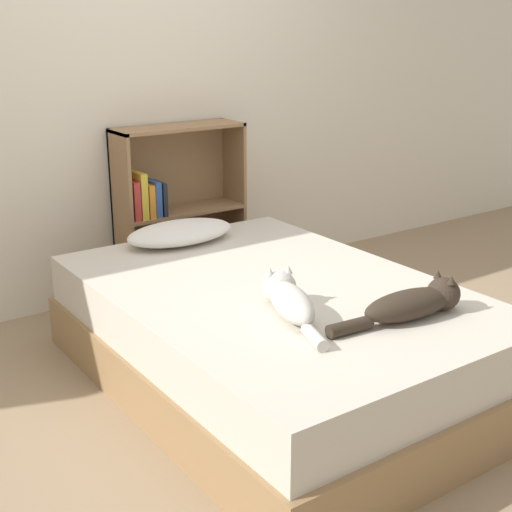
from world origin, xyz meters
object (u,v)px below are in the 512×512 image
(cat_dark, at_px, (415,303))
(bed, at_px, (275,336))
(pillow, at_px, (180,233))
(cat_light, at_px, (288,299))
(bookshelf, at_px, (173,207))

(cat_dark, bearing_deg, bed, 117.65)
(pillow, distance_m, cat_dark, 1.42)
(bed, xyz_separation_m, cat_light, (-0.15, -0.28, 0.30))
(cat_dark, bearing_deg, bookshelf, 96.14)
(cat_light, bearing_deg, bookshelf, 5.27)
(pillow, height_order, cat_dark, cat_dark)
(cat_dark, distance_m, bookshelf, 1.90)
(cat_light, distance_m, cat_dark, 0.50)
(bed, height_order, cat_dark, cat_dark)
(bed, bearing_deg, pillow, 91.56)
(bed, relative_size, cat_light, 3.75)
(pillow, distance_m, cat_light, 1.10)
(cat_light, bearing_deg, cat_dark, -110.40)
(pillow, bearing_deg, bed, -88.44)
(cat_dark, height_order, bookshelf, bookshelf)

